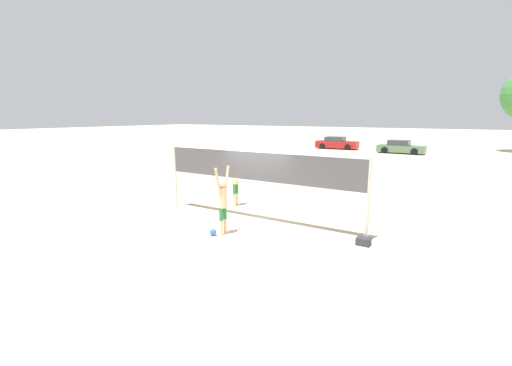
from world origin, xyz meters
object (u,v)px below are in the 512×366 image
gear_bag (363,241)px  volleyball_net (256,170)px  parked_car_near (337,143)px  player_spiker (223,199)px  player_blocker (235,177)px  volleyball (213,232)px  parked_car_mid (401,147)px

gear_bag → volleyball_net: bearing=175.4°
gear_bag → parked_car_near: 29.70m
volleyball_net → gear_bag: size_ratio=19.80×
player_spiker → gear_bag: bearing=-70.9°
player_spiker → player_blocker: size_ratio=0.94×
volleyball → player_spiker: bearing=54.5°
volleyball_net → parked_car_near: size_ratio=1.67×
parked_car_near → parked_car_mid: parked_car_near is taller
volleyball_net → gear_bag: volleyball_net is taller
player_blocker → gear_bag: (5.65, -1.68, -1.10)m
player_blocker → parked_car_mid: player_blocker is taller
gear_bag → parked_car_mid: 26.87m
player_spiker → volleyball: size_ratio=9.81×
player_blocker → volleyball: 3.80m
volleyball → parked_car_mid: 28.34m
player_blocker → gear_bag: player_blocker is taller
player_spiker → parked_car_mid: 28.06m
player_blocker → gear_bag: bearing=73.5°
volleyball_net → volleyball: bearing=-100.4°
volleyball_net → parked_car_near: bearing=103.0°
volleyball → parked_car_near: parked_car_near is taller
parked_car_near → parked_car_mid: 7.01m
volleyball_net → parked_car_mid: volleyball_net is taller
parked_car_near → player_spiker: bearing=-81.2°
player_spiker → volleyball: bearing=144.5°
volleyball → gear_bag: size_ratio=0.56×
volleyball → gear_bag: bearing=21.5°
volleyball → gear_bag: gear_bag is taller
player_spiker → gear_bag: size_ratio=5.49×
player_blocker → parked_car_near: player_blocker is taller
volleyball_net → player_blocker: bearing=143.2°
player_spiker → player_blocker: 3.48m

